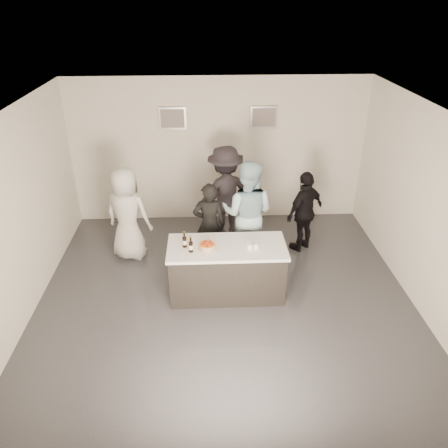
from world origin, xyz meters
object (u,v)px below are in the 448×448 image
Objects in this scene: person_main_blue at (247,213)px; cake at (207,247)px; bar_counter at (227,270)px; beer_bottle_b at (191,244)px; beer_bottle_a at (184,240)px; person_main_black at (209,225)px; person_guest_left at (128,214)px; person_guest_right at (305,212)px; person_guest_back at (225,194)px.

cake is at bearing 73.19° from person_main_blue.
bar_counter is 7.15× the size of beer_bottle_b.
beer_bottle_a is 1.43m from person_main_blue.
person_main_black is 0.91× the size of person_guest_left.
person_guest_right is (1.52, 1.35, 0.34)m from bar_counter.
person_main_blue reaches higher than person_main_black.
person_main_blue is at bearing -18.87° from person_guest_right.
beer_bottle_a is at bearing 168.07° from cake.
person_guest_right reaches higher than bar_counter.
cake is at bearing -0.37° from person_guest_right.
person_main_black is at bearing 106.16° from bar_counter.
person_guest_back is (-1.45, 0.51, 0.16)m from person_guest_right.
cake is at bearing 61.16° from person_guest_back.
person_guest_left is at bearing 144.70° from bar_counter.
beer_bottle_a reaches higher than cake.
person_main_black is at bearing 23.04° from person_main_blue.
person_main_blue reaches higher than person_guest_back.
beer_bottle_a is 0.14× the size of person_guest_back.
person_guest_back is at bearing 68.76° from beer_bottle_a.
person_guest_back reaches higher than beer_bottle_b.
person_main_blue is (0.67, 0.06, 0.18)m from person_main_black.
person_main_black reaches higher than bar_counter.
beer_bottle_b is at bearing -55.84° from beer_bottle_a.
beer_bottle_a is at bearing 150.60° from person_guest_left.
person_main_blue is at bearing 42.04° from beer_bottle_a.
bar_counter is at bearing 0.05° from beer_bottle_a.
person_guest_back is (1.79, 0.64, 0.08)m from person_guest_left.
beer_bottle_b is 0.15× the size of person_guest_left.
beer_bottle_b is (-0.55, -0.15, 0.58)m from bar_counter.
person_main_blue is at bearing -167.63° from person_guest_left.
bar_counter is 0.96× the size of person_main_blue.
cake is at bearing 88.53° from person_main_black.
person_main_black is (-0.26, 0.90, 0.34)m from bar_counter.
bar_counter is 1.18× the size of person_main_black.
person_guest_right is (1.78, 0.45, -0.00)m from person_main_black.
person_main_black is 1.00× the size of person_guest_right.
person_guest_back is at bearing -141.06° from person_guest_left.
person_guest_left is at bearing -11.10° from person_main_black.
person_main_blue is at bearing -173.55° from person_main_black.
person_guest_back reaches higher than person_main_black.
beer_bottle_a is at bearing 50.90° from person_guest_back.
person_guest_left reaches higher than cake.
person_guest_back is (-0.34, 0.90, -0.02)m from person_main_blue.
person_guest_right is at bearing -164.42° from person_main_black.
cake is 0.15× the size of person_guest_right.
person_guest_left is at bearing 10.89° from person_main_blue.
person_main_black is 1.03m from person_guest_back.
person_guest_right is (2.18, 1.35, -0.24)m from beer_bottle_a.
beer_bottle_b is 1.11m from person_main_black.
person_guest_left is at bearing 1.68° from person_guest_back.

